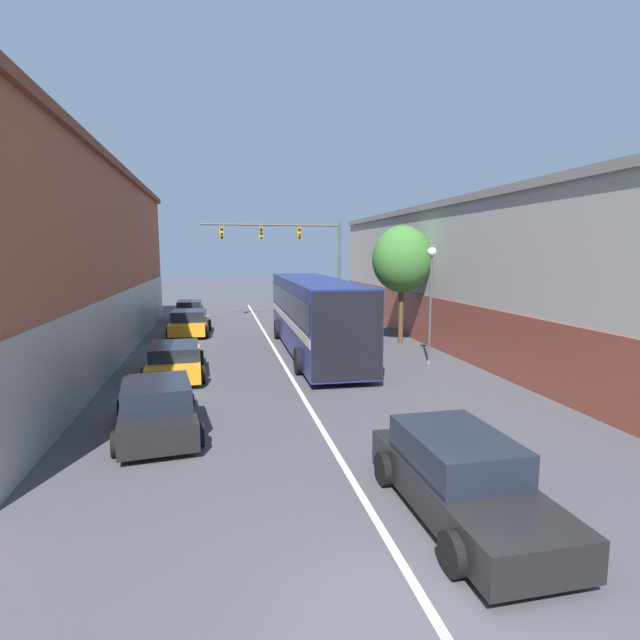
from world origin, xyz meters
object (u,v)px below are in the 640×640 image
object	(u,v)px
parked_car_left_near	(157,409)
street_lamp	(431,290)
parked_car_left_distant	(190,323)
traffic_signal_gantry	(294,246)
parked_car_left_far	(175,360)
hatchback_foreground	(460,478)
street_tree_near	(402,259)
parked_car_left_mid	(190,312)
bus	(314,312)

from	to	relation	value
parked_car_left_near	street_lamp	world-z (taller)	street_lamp
parked_car_left_distant	traffic_signal_gantry	xyz separation A→B (m)	(6.59, 5.13, 4.28)
parked_car_left_far	traffic_signal_gantry	bearing A→B (deg)	-27.04
hatchback_foreground	parked_car_left_distant	world-z (taller)	hatchback_foreground
street_tree_near	parked_car_left_mid	bearing A→B (deg)	135.95
street_lamp	traffic_signal_gantry	bearing A→B (deg)	103.10
parked_car_left_far	street_lamp	size ratio (longest dim) A/B	0.97
parked_car_left_far	hatchback_foreground	bearing A→B (deg)	-155.75
parked_car_left_mid	parked_car_left_distant	world-z (taller)	parked_car_left_distant
hatchback_foreground	traffic_signal_gantry	size ratio (longest dim) A/B	0.49
parked_car_left_near	parked_car_left_distant	world-z (taller)	parked_car_left_distant
parked_car_left_near	street_lamp	xyz separation A→B (m)	(9.93, 6.12, 2.34)
street_lamp	parked_car_left_near	bearing A→B (deg)	-148.33
parked_car_left_near	parked_car_left_mid	world-z (taller)	parked_car_left_mid
parked_car_left_near	street_tree_near	world-z (taller)	street_tree_near
bus	hatchback_foreground	xyz separation A→B (m)	(-0.20, -14.34, -1.20)
traffic_signal_gantry	parked_car_left_distant	bearing A→B (deg)	-142.07
hatchback_foreground	parked_car_left_far	bearing A→B (deg)	25.74
parked_car_left_distant	street_lamp	bearing A→B (deg)	-130.88
bus	street_tree_near	world-z (taller)	street_tree_near
parked_car_left_mid	parked_car_left_near	bearing A→B (deg)	-179.67
bus	parked_car_left_far	bearing A→B (deg)	120.01
bus	street_tree_near	xyz separation A→B (m)	(4.65, 1.38, 2.29)
street_tree_near	parked_car_left_far	bearing A→B (deg)	-156.18
parked_car_left_near	parked_car_left_distant	size ratio (longest dim) A/B	1.03
parked_car_left_near	traffic_signal_gantry	xyz separation A→B (m)	(6.57, 20.54, 4.30)
parked_car_left_far	parked_car_left_distant	xyz separation A→B (m)	(0.04, 9.39, 0.07)
bus	parked_car_left_mid	world-z (taller)	bus
parked_car_left_near	street_tree_near	xyz separation A→B (m)	(10.41, 10.64, 3.51)
parked_car_left_near	traffic_signal_gantry	world-z (taller)	traffic_signal_gantry
parked_car_left_near	street_tree_near	bearing A→B (deg)	-51.77
bus	hatchback_foreground	distance (m)	14.39
parked_car_left_mid	traffic_signal_gantry	bearing A→B (deg)	-94.31
hatchback_foreground	street_lamp	distance (m)	12.26
hatchback_foreground	street_tree_near	distance (m)	16.82
parked_car_left_mid	street_tree_near	xyz separation A→B (m)	(10.71, -10.36, 3.50)
bus	street_lamp	bearing A→B (deg)	-125.93
traffic_signal_gantry	hatchback_foreground	bearing A→B (deg)	-92.28
traffic_signal_gantry	street_lamp	xyz separation A→B (m)	(3.36, -14.42, -1.95)
bus	traffic_signal_gantry	distance (m)	11.73
bus	parked_car_left_mid	bearing A→B (deg)	28.21
traffic_signal_gantry	parked_car_left_mid	bearing A→B (deg)	176.19
traffic_signal_gantry	parked_car_left_far	bearing A→B (deg)	-114.52
parked_car_left_near	parked_car_left_mid	distance (m)	21.00
bus	parked_car_left_distant	distance (m)	8.52
parked_car_left_near	parked_car_left_distant	bearing A→B (deg)	-7.33
parked_car_left_far	street_lamp	world-z (taller)	street_lamp
hatchback_foreground	parked_car_left_near	size ratio (longest dim) A/B	1.09
traffic_signal_gantry	street_lamp	world-z (taller)	traffic_signal_gantry
hatchback_foreground	street_tree_near	world-z (taller)	street_tree_near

